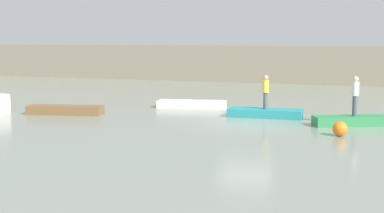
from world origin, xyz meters
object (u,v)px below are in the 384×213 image
object	(u,v)px
rowboat_white	(192,104)
mooring_buoy	(340,129)
rowboat_teal	(265,113)
person_yellow_shirt	(266,90)
rowboat_brown	(65,110)
rowboat_green	(354,121)
person_white_shirt	(355,94)

from	to	relation	value
rowboat_white	mooring_buoy	world-z (taller)	mooring_buoy
rowboat_teal	person_yellow_shirt	size ratio (longest dim) A/B	2.18
rowboat_brown	person_yellow_shirt	bearing A→B (deg)	1.57
rowboat_teal	rowboat_brown	bearing A→B (deg)	-168.38
rowboat_green	mooring_buoy	xyz separation A→B (m)	(-0.35, -3.06, 0.08)
rowboat_brown	rowboat_green	xyz separation A→B (m)	(14.51, 1.41, -0.01)
rowboat_white	rowboat_teal	bearing A→B (deg)	-35.47
rowboat_white	mooring_buoy	size ratio (longest dim) A/B	6.44
rowboat_brown	mooring_buoy	size ratio (longest dim) A/B	6.52
rowboat_white	person_yellow_shirt	xyz separation A→B (m)	(4.80, -2.21, 1.17)
rowboat_green	rowboat_brown	bearing A→B (deg)	159.34
rowboat_green	rowboat_white	bearing A→B (deg)	133.45
rowboat_green	person_yellow_shirt	bearing A→B (deg)	138.47
rowboat_brown	mooring_buoy	distance (m)	14.26
rowboat_green	person_white_shirt	distance (m)	1.25
rowboat_white	rowboat_brown	bearing A→B (deg)	-148.40
rowboat_teal	mooring_buoy	size ratio (longest dim) A/B	6.17
rowboat_green	person_yellow_shirt	distance (m)	4.73
rowboat_brown	person_yellow_shirt	distance (m)	10.49
rowboat_white	rowboat_teal	distance (m)	5.28
rowboat_teal	mooring_buoy	bearing A→B (deg)	-49.28
mooring_buoy	person_white_shirt	bearing A→B (deg)	83.48
person_yellow_shirt	mooring_buoy	bearing A→B (deg)	-46.35
person_white_shirt	mooring_buoy	world-z (taller)	person_white_shirt
rowboat_white	person_white_shirt	distance (m)	9.91
person_yellow_shirt	rowboat_white	bearing A→B (deg)	155.29
rowboat_white	person_white_shirt	bearing A→B (deg)	-31.11
person_white_shirt	rowboat_green	bearing A→B (deg)	180.00
rowboat_teal	rowboat_white	bearing A→B (deg)	152.36
rowboat_brown	mooring_buoy	xyz separation A→B (m)	(14.16, -1.65, 0.07)
rowboat_brown	rowboat_teal	size ratio (longest dim) A/B	1.06
person_yellow_shirt	person_white_shirt	world-z (taller)	person_white_shirt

